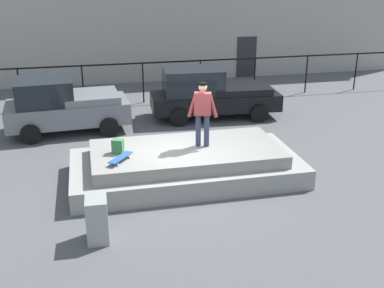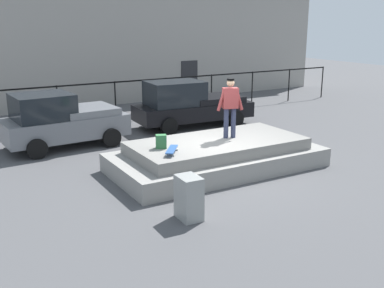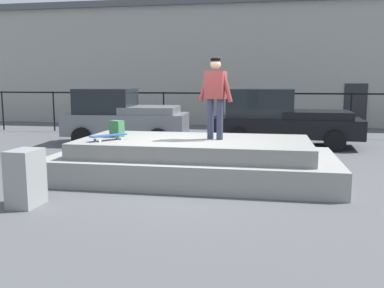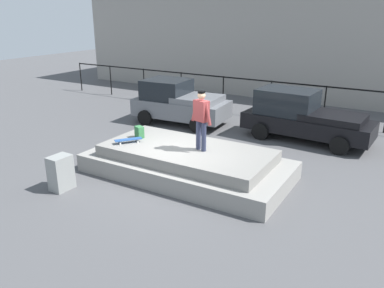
# 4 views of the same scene
# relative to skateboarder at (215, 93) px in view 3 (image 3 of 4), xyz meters

# --- Properties ---
(ground_plane) EXTENTS (60.00, 60.00, 0.00)m
(ground_plane) POSITION_rel_skateboarder_xyz_m (-0.62, -0.38, -1.85)
(ground_plane) COLOR #4C4C4F
(concrete_ledge) EXTENTS (6.04, 2.95, 0.85)m
(concrete_ledge) POSITION_rel_skateboarder_xyz_m (-0.45, -0.05, -1.46)
(concrete_ledge) COLOR gray
(concrete_ledge) RESTS_ON ground_plane
(skateboarder) EXTENTS (0.78, 0.36, 1.72)m
(skateboarder) POSITION_rel_skateboarder_xyz_m (0.00, 0.00, 0.00)
(skateboarder) COLOR #2D334C
(skateboarder) RESTS_ON concrete_ledge
(skateboard) EXTENTS (0.66, 0.77, 0.12)m
(skateboard) POSITION_rel_skateboarder_xyz_m (-2.20, -0.58, -0.90)
(skateboard) COLOR #264C8C
(skateboard) RESTS_ON concrete_ledge
(backpack) EXTENTS (0.34, 0.29, 0.37)m
(backpack) POSITION_rel_skateboarder_xyz_m (-2.22, -0.01, -0.81)
(backpack) COLOR #33723F
(backpack) RESTS_ON concrete_ledge
(car_grey_pickup_near) EXTENTS (4.13, 2.30, 1.85)m
(car_grey_pickup_near) POSITION_rel_skateboarder_xyz_m (-3.69, 4.56, -0.93)
(car_grey_pickup_near) COLOR slate
(car_grey_pickup_near) RESTS_ON ground_plane
(car_black_pickup_mid) EXTENTS (4.79, 2.19, 1.85)m
(car_black_pickup_mid) POSITION_rel_skateboarder_xyz_m (1.53, 5.01, -0.94)
(car_black_pickup_mid) COLOR black
(car_black_pickup_mid) RESTS_ON ground_plane
(utility_box) EXTENTS (0.46, 0.61, 0.97)m
(utility_box) POSITION_rel_skateboarder_xyz_m (-2.88, -2.65, -1.37)
(utility_box) COLOR gray
(utility_box) RESTS_ON ground_plane
(fence_row) EXTENTS (24.06, 0.06, 1.68)m
(fence_row) POSITION_rel_skateboarder_xyz_m (-0.62, 7.52, -0.64)
(fence_row) COLOR black
(fence_row) RESTS_ON ground_plane
(warehouse_building) EXTENTS (28.76, 7.45, 5.96)m
(warehouse_building) POSITION_rel_skateboarder_xyz_m (-0.62, 14.63, 1.14)
(warehouse_building) COLOR gray
(warehouse_building) RESTS_ON ground_plane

